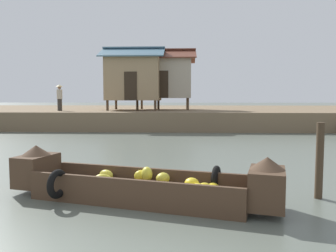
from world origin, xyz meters
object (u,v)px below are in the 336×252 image
(stilt_house_mid_left, at_px, (163,77))
(vendor_person, at_px, (60,96))
(mooring_post, at_px, (320,161))
(stilt_house_left, at_px, (134,78))
(banana_boat, at_px, (140,183))

(stilt_house_mid_left, height_order, vendor_person, stilt_house_mid_left)
(vendor_person, distance_m, mooring_post, 17.97)
(stilt_house_left, bearing_deg, mooring_post, -70.51)
(banana_boat, bearing_deg, stilt_house_mid_left, 91.89)
(mooring_post, bearing_deg, stilt_house_mid_left, 102.57)
(vendor_person, bearing_deg, banana_boat, -64.93)
(stilt_house_mid_left, height_order, mooring_post, stilt_house_mid_left)
(banana_boat, bearing_deg, vendor_person, 115.07)
(stilt_house_left, distance_m, vendor_person, 4.98)
(stilt_house_left, height_order, stilt_house_mid_left, stilt_house_mid_left)
(banana_boat, distance_m, mooring_post, 3.33)
(stilt_house_left, height_order, mooring_post, stilt_house_left)
(vendor_person, bearing_deg, stilt_house_left, 21.20)
(banana_boat, xyz_separation_m, mooring_post, (3.30, 0.31, 0.38))
(banana_boat, distance_m, vendor_person, 16.62)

